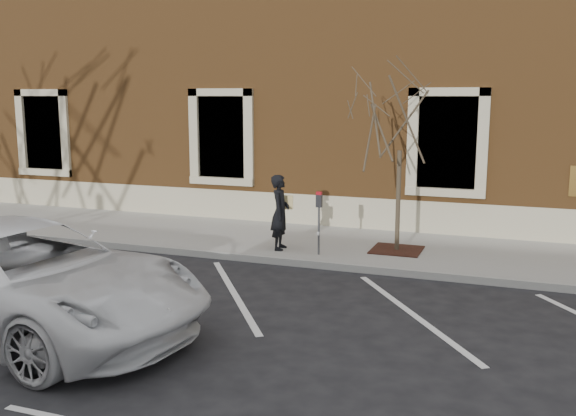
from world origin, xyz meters
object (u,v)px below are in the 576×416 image
at_px(sapling, 400,122).
at_px(white_truck, 20,278).
at_px(man, 280,212).
at_px(parking_meter, 319,211).

bearing_deg(sapling, white_truck, -124.33).
bearing_deg(sapling, man, -162.42).
distance_m(man, parking_meter, 0.97).
bearing_deg(parking_meter, man, 167.08).
bearing_deg(white_truck, man, -11.77).
relative_size(parking_meter, white_truck, 0.23).
relative_size(sapling, white_truck, 0.67).
distance_m(sapling, white_truck, 8.11).
bearing_deg(white_truck, sapling, -27.06).
xyz_separation_m(man, sapling, (2.45, 0.78, 1.97)).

